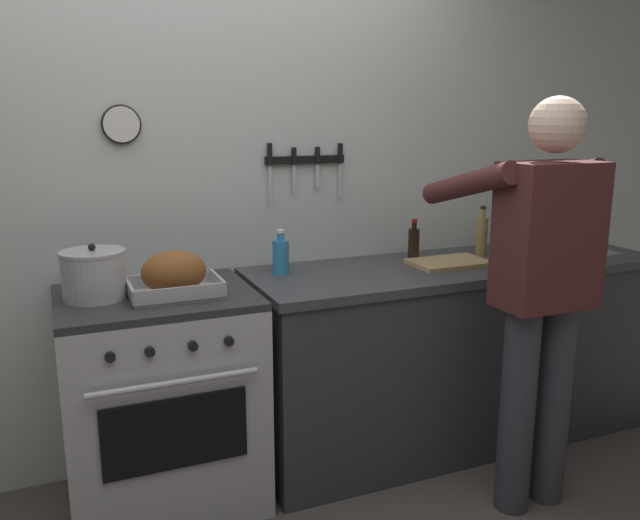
{
  "coord_description": "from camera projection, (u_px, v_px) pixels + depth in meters",
  "views": [
    {
      "loc": [
        -0.57,
        -1.53,
        1.59
      ],
      "look_at": [
        0.43,
        0.85,
        1.01
      ],
      "focal_mm": 36.32,
      "sensor_mm": 36.0,
      "label": 1
    }
  ],
  "objects": [
    {
      "name": "bottle_soy_sauce",
      "position": [
        414.0,
        243.0,
        3.12
      ],
      "size": [
        0.05,
        0.05,
        0.2
      ],
      "color": "black",
      "rests_on": "counter_block"
    },
    {
      "name": "person_cook",
      "position": [
        541.0,
        282.0,
        2.53
      ],
      "size": [
        0.51,
        0.63,
        1.66
      ],
      "rotation": [
        0.0,
        0.0,
        1.69
      ],
      "color": "#383842",
      "rests_on": "ground"
    },
    {
      "name": "wall_back",
      "position": [
        188.0,
        181.0,
        2.87
      ],
      "size": [
        6.0,
        0.13,
        2.6
      ],
      "color": "silver",
      "rests_on": "ground"
    },
    {
      "name": "counter_block",
      "position": [
        455.0,
        350.0,
        3.19
      ],
      "size": [
        2.03,
        0.65,
        0.9
      ],
      "color": "#38383D",
      "rests_on": "ground"
    },
    {
      "name": "cutting_board",
      "position": [
        449.0,
        262.0,
        3.04
      ],
      "size": [
        0.36,
        0.24,
        0.02
      ],
      "primitive_type": "cube",
      "color": "tan",
      "rests_on": "counter_block"
    },
    {
      "name": "roasting_pan",
      "position": [
        174.0,
        275.0,
        2.51
      ],
      "size": [
        0.35,
        0.26,
        0.18
      ],
      "color": "#B7B7BC",
      "rests_on": "stove"
    },
    {
      "name": "stock_pot",
      "position": [
        94.0,
        275.0,
        2.47
      ],
      "size": [
        0.24,
        0.24,
        0.22
      ],
      "color": "#B7B7BC",
      "rests_on": "stove"
    },
    {
      "name": "bottle_vinegar",
      "position": [
        482.0,
        235.0,
        3.23
      ],
      "size": [
        0.06,
        0.06,
        0.25
      ],
      "color": "#997F4C",
      "rests_on": "counter_block"
    },
    {
      "name": "stove",
      "position": [
        162.0,
        399.0,
        2.65
      ],
      "size": [
        0.76,
        0.67,
        0.9
      ],
      "color": "#BCBCC1",
      "rests_on": "ground"
    },
    {
      "name": "bottle_dish_soap",
      "position": [
        281.0,
        255.0,
        2.86
      ],
      "size": [
        0.07,
        0.07,
        0.2
      ],
      "color": "#338CCC",
      "rests_on": "counter_block"
    }
  ]
}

